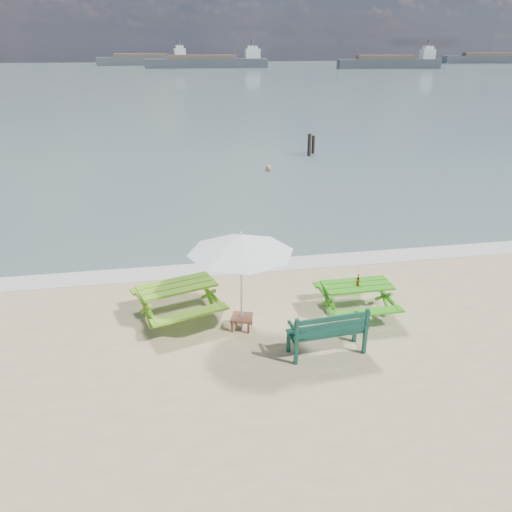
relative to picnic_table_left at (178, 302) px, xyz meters
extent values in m
plane|color=slate|center=(2.29, 82.83, -0.38)|extent=(300.00, 300.00, 0.00)
cube|color=silver|center=(2.29, 2.43, -0.38)|extent=(22.00, 0.90, 0.01)
cube|color=#6CB31B|center=(0.00, 0.00, 0.39)|extent=(1.84, 1.25, 0.05)
cube|color=#6CB31B|center=(-0.24, 0.75, 0.08)|extent=(1.69, 0.78, 0.05)
cube|color=#6CB31B|center=(0.24, -0.75, 0.08)|extent=(1.69, 0.78, 0.05)
cube|color=#6CB31B|center=(0.00, 0.00, -0.03)|extent=(1.79, 1.37, 0.71)
cube|color=#359C17|center=(3.99, -0.54, 0.33)|extent=(1.55, 0.74, 0.05)
cube|color=#359C17|center=(3.98, 0.18, 0.04)|extent=(1.54, 0.29, 0.05)
cube|color=#359C17|center=(4.00, -1.26, 0.04)|extent=(1.54, 0.29, 0.05)
cube|color=#359C17|center=(3.99, -0.54, -0.06)|extent=(1.45, 0.88, 0.65)
cube|color=#0D382B|center=(2.85, -1.92, 0.10)|extent=(1.58, 0.59, 0.04)
cube|color=#0D382B|center=(2.88, -2.17, 0.37)|extent=(1.55, 0.17, 0.40)
cube|color=#0D382B|center=(2.85, -1.92, -0.14)|extent=(1.48, 0.65, 0.49)
cube|color=brown|center=(1.33, -0.74, -0.12)|extent=(0.56, 0.56, 0.04)
cube|color=brown|center=(1.33, -0.74, -0.26)|extent=(0.49, 0.49, 0.25)
cylinder|color=silver|center=(1.33, -0.74, 0.67)|extent=(0.04, 0.04, 2.12)
cone|color=white|center=(1.33, -0.74, 1.60)|extent=(2.80, 2.80, 0.40)
cylinder|color=#8D5814|center=(3.98, -0.60, 0.43)|extent=(0.07, 0.07, 0.16)
cylinder|color=#8D5814|center=(3.98, -0.60, 0.58)|extent=(0.03, 0.03, 0.08)
cylinder|color=#AB132D|center=(3.98, -0.60, 0.43)|extent=(0.07, 0.07, 0.07)
imported|color=tan|center=(4.74, 13.30, -0.90)|extent=(0.70, 0.57, 1.66)
cylinder|color=black|center=(7.65, 16.32, 0.12)|extent=(0.20, 0.20, 1.41)
cylinder|color=black|center=(8.05, 16.92, 0.01)|extent=(0.17, 0.17, 1.19)
cube|color=#3B4246|center=(-4.21, 138.49, 0.61)|extent=(25.61, 6.64, 2.20)
cube|color=silver|center=(5.36, 139.50, 2.81)|extent=(3.34, 3.30, 2.20)
cube|color=#3B4246|center=(98.47, 134.43, 0.61)|extent=(31.45, 7.83, 2.20)
cube|color=#3B4246|center=(53.39, 109.38, 0.61)|extent=(24.42, 6.97, 2.20)
cube|color=silver|center=(62.48, 108.24, 2.81)|extent=(3.24, 3.34, 2.20)
cube|color=#3B4246|center=(11.09, 119.72, 0.61)|extent=(29.53, 4.47, 2.20)
cube|color=silver|center=(22.29, 119.54, 2.81)|extent=(3.58, 3.06, 2.20)
camera|label=1|loc=(-0.01, -10.01, 5.34)|focal=35.00mm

